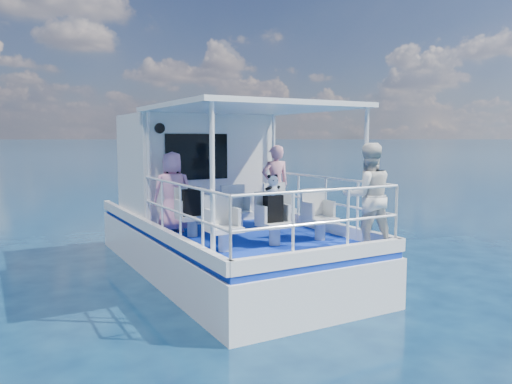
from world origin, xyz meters
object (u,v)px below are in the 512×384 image
passenger_stbd_aft (368,196)px  panda (273,185)px  backpack_center (273,209)px  passenger_port_fwd (173,192)px

passenger_stbd_aft → panda: (-1.16, 0.93, 0.15)m
passenger_stbd_aft → backpack_center: size_ratio=3.80×
panda → passenger_port_fwd: bearing=117.7°
backpack_center → panda: 0.38m
passenger_stbd_aft → panda: 1.49m
passenger_stbd_aft → backpack_center: (-1.15, 0.92, -0.23)m
backpack_center → panda: panda is taller
passenger_port_fwd → passenger_stbd_aft: passenger_stbd_aft is taller
backpack_center → passenger_stbd_aft: bearing=-38.8°
backpack_center → panda: bearing=128.4°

